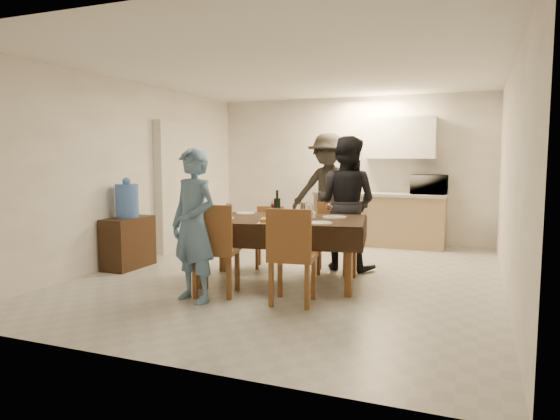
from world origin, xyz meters
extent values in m
cube|color=#AEAEA9|center=(0.00, 0.00, 0.00)|extent=(5.00, 6.00, 0.02)
cube|color=white|center=(0.00, 0.00, 2.60)|extent=(5.00, 6.00, 0.02)
cube|color=white|center=(0.00, 3.00, 1.30)|extent=(5.00, 0.02, 2.60)
cube|color=white|center=(0.00, -3.00, 1.30)|extent=(5.00, 0.02, 2.60)
cube|color=white|center=(-2.50, 0.00, 1.30)|extent=(0.02, 6.00, 2.60)
cube|color=white|center=(2.50, 0.00, 1.30)|extent=(0.02, 6.00, 2.60)
cube|color=beige|center=(-2.42, 1.20, 1.05)|extent=(0.15, 1.40, 2.10)
cube|color=#9E7D5E|center=(0.60, 2.68, 0.43)|extent=(2.20, 0.60, 0.86)
cube|color=#A4A3A0|center=(0.60, 2.68, 0.89)|extent=(2.24, 0.64, 0.05)
cube|color=white|center=(0.90, 2.82, 1.85)|extent=(1.20, 0.34, 0.70)
cube|color=black|center=(-0.03, -0.43, 0.77)|extent=(2.20, 1.51, 0.04)
cube|color=brown|center=(-0.03, -0.43, 0.37)|extent=(0.07, 0.07, 0.75)
cube|color=brown|center=(-0.48, -1.18, 0.50)|extent=(0.56, 0.56, 0.06)
cube|color=brown|center=(-0.48, -1.39, 0.77)|extent=(0.46, 0.15, 0.50)
cube|color=brown|center=(0.42, -1.18, 0.49)|extent=(0.52, 0.52, 0.05)
cube|color=brown|center=(0.42, -1.38, 0.76)|extent=(0.46, 0.10, 0.49)
cube|color=brown|center=(-0.48, 0.32, 0.41)|extent=(0.47, 0.47, 0.05)
cube|color=brown|center=(-0.48, 0.15, 0.63)|extent=(0.37, 0.15, 0.41)
cube|color=brown|center=(0.42, 0.32, 0.45)|extent=(0.51, 0.51, 0.05)
cube|color=brown|center=(0.42, 0.14, 0.70)|extent=(0.41, 0.14, 0.45)
cube|color=#331E11|center=(-2.28, -0.42, 0.35)|extent=(0.38, 0.76, 0.70)
cylinder|color=#4776D0|center=(-2.28, -0.42, 0.93)|extent=(0.31, 0.31, 0.46)
cylinder|color=white|center=(0.32, -0.48, 0.89)|extent=(0.13, 0.13, 0.20)
cube|color=gold|center=(0.07, -0.81, 0.81)|extent=(0.43, 0.36, 0.05)
cylinder|color=white|center=(0.27, -0.25, 0.83)|extent=(0.19, 0.19, 0.07)
cylinder|color=white|center=(-0.08, -0.15, 0.81)|extent=(0.21, 0.21, 0.04)
cylinder|color=white|center=(-0.63, -0.73, 0.80)|extent=(0.25, 0.25, 0.01)
cylinder|color=white|center=(0.57, -0.73, 0.80)|extent=(0.27, 0.27, 0.02)
cylinder|color=white|center=(-0.63, -0.13, 0.80)|extent=(0.24, 0.24, 0.01)
cylinder|color=white|center=(0.57, -0.13, 0.80)|extent=(0.28, 0.28, 0.02)
imported|color=white|center=(1.42, 2.68, 1.07)|extent=(0.58, 0.39, 0.32)
imported|color=#53779E|center=(-0.58, -1.48, 0.81)|extent=(0.68, 0.55, 1.62)
imported|color=black|center=(0.52, 0.62, 0.90)|extent=(0.98, 0.83, 1.80)
imported|color=black|center=(-0.20, 2.23, 0.96)|extent=(1.24, 0.71, 1.92)
camera|label=1|loc=(2.17, -5.95, 1.51)|focal=32.00mm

